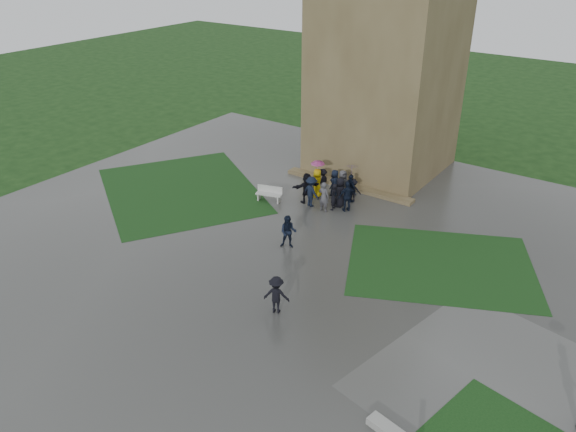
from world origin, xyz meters
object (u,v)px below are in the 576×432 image
Objects in this scene: pedestrian_near at (276,295)px; bench at (269,194)px; tower at (389,34)px; pedestrian_mid at (288,232)px.

bench is at bearing -74.84° from pedestrian_near.
tower reaches higher than bench.
pedestrian_near reaches higher than bench.
bench is 0.94× the size of pedestrian_mid.
bench is (-2.93, -9.00, -8.50)m from tower.
tower is 15.30m from pedestrian_mid.
tower is at bearing 68.69° from pedestrian_mid.
tower is at bearing -100.45° from pedestrian_near.
pedestrian_mid is at bearing -59.86° from bench.
pedestrian_mid is (4.20, -3.93, 0.42)m from bench.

